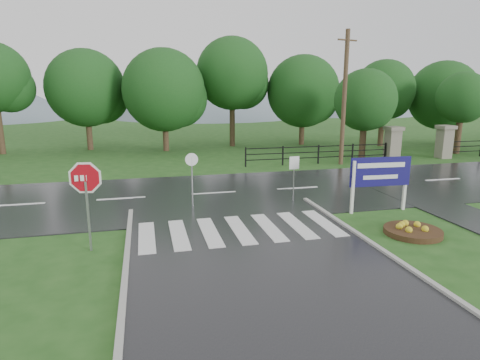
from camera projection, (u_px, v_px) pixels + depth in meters
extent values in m
plane|color=#224E1A|center=(294.00, 309.00, 8.50)|extent=(120.00, 120.00, 0.00)
cube|color=black|center=(214.00, 194.00, 17.99)|extent=(90.00, 8.00, 0.04)
cube|color=#2A2A2C|center=(479.00, 221.00, 14.23)|extent=(2.20, 11.00, 0.04)
cube|color=silver|center=(147.00, 237.00, 12.55)|extent=(0.50, 2.80, 0.02)
cube|color=silver|center=(179.00, 234.00, 12.77)|extent=(0.50, 2.80, 0.02)
cube|color=silver|center=(210.00, 232.00, 13.00)|extent=(0.50, 2.80, 0.02)
cube|color=silver|center=(240.00, 229.00, 13.23)|extent=(0.50, 2.80, 0.02)
cube|color=silver|center=(269.00, 227.00, 13.46)|extent=(0.50, 2.80, 0.02)
cube|color=silver|center=(297.00, 225.00, 13.69)|extent=(0.50, 2.80, 0.02)
cube|color=silver|center=(324.00, 222.00, 13.91)|extent=(0.50, 2.80, 0.02)
cube|color=gray|center=(392.00, 145.00, 26.42)|extent=(0.80, 0.80, 2.00)
cube|color=#6B6659|center=(394.00, 128.00, 26.18)|extent=(1.00, 1.00, 0.24)
cube|color=gray|center=(444.00, 144.00, 27.33)|extent=(0.80, 0.80, 2.00)
cube|color=#6B6659|center=(446.00, 127.00, 27.09)|extent=(1.00, 1.00, 0.24)
cube|color=black|center=(318.00, 157.00, 25.36)|extent=(9.50, 0.05, 0.05)
cube|color=black|center=(318.00, 152.00, 25.28)|extent=(9.50, 0.05, 0.05)
cube|color=black|center=(319.00, 146.00, 25.21)|extent=(9.50, 0.05, 0.05)
cube|color=black|center=(246.00, 157.00, 24.23)|extent=(0.08, 0.08, 1.20)
cube|color=black|center=(385.00, 152.00, 26.40)|extent=(0.08, 0.08, 1.20)
cube|color=black|center=(450.00, 149.00, 27.53)|extent=(0.08, 0.08, 1.20)
sphere|color=slate|center=(207.00, 209.00, 75.77)|extent=(48.00, 48.00, 48.00)
sphere|color=slate|center=(343.00, 179.00, 81.21)|extent=(36.00, 36.00, 36.00)
cube|color=#939399|center=(88.00, 217.00, 11.41)|extent=(0.06, 0.06, 2.06)
cylinder|color=white|center=(85.00, 178.00, 11.18)|extent=(1.22, 0.20, 1.24)
cylinder|color=#A70B17|center=(85.00, 178.00, 11.16)|extent=(1.07, 0.19, 1.08)
cube|color=silver|center=(353.00, 188.00, 14.91)|extent=(0.11, 0.11, 2.02)
cube|color=silver|center=(405.00, 184.00, 15.41)|extent=(0.11, 0.11, 2.02)
cube|color=#120D59|center=(380.00, 172.00, 15.04)|extent=(2.42, 0.19, 1.11)
cube|color=white|center=(382.00, 165.00, 14.95)|extent=(1.91, 0.11, 0.18)
cube|color=white|center=(381.00, 177.00, 15.05)|extent=(1.41, 0.08, 0.15)
cylinder|color=#332111|center=(413.00, 232.00, 12.93)|extent=(1.81, 1.81, 0.18)
cube|color=#939399|center=(294.00, 181.00, 16.45)|extent=(0.04, 0.04, 1.81)
cube|color=white|center=(294.00, 163.00, 16.26)|extent=(0.43, 0.05, 0.53)
cylinder|color=#939399|center=(192.00, 182.00, 15.80)|extent=(0.06, 0.06, 2.02)
cylinder|color=white|center=(192.00, 159.00, 15.58)|extent=(0.50, 0.03, 0.50)
cylinder|color=#473523|center=(344.00, 99.00, 24.39)|extent=(0.27, 0.27, 8.08)
cube|color=brown|center=(347.00, 40.00, 23.64)|extent=(1.41, 0.44, 0.09)
cylinder|color=#3D2B1C|center=(363.00, 134.00, 27.41)|extent=(0.47, 0.47, 3.27)
sphere|color=#133E15|center=(365.00, 100.00, 26.91)|extent=(4.15, 4.15, 4.15)
cylinder|color=#3D2B1C|center=(459.00, 131.00, 29.15)|extent=(0.45, 0.45, 3.38)
sphere|color=#133E15|center=(463.00, 97.00, 28.63)|extent=(3.61, 3.61, 3.61)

